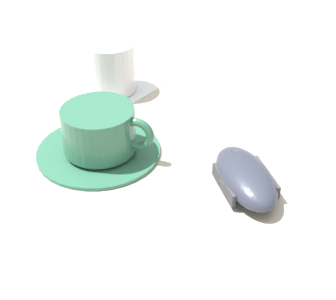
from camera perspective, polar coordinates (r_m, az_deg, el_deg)
name	(u,v)px	position (r m, az deg, el deg)	size (l,w,h in m)	color
ground_plane	(172,114)	(0.74, 0.50, 4.04)	(3.00, 3.00, 0.00)	#B2A899
saucer	(99,149)	(0.66, -7.69, 0.06)	(0.16, 0.16, 0.01)	#2D664C
coffee_cup	(100,129)	(0.64, -7.51, 2.30)	(0.12, 0.09, 0.06)	#2D664C
computer_mouse	(245,177)	(0.59, 8.58, -3.02)	(0.11, 0.13, 0.04)	#2D3342
mouse_cable	(227,108)	(0.75, 6.61, 4.69)	(0.04, 0.25, 0.00)	white
napkin_under_glass	(110,87)	(0.81, -6.42, 6.97)	(0.12, 0.12, 0.00)	white
drinking_glass	(111,67)	(0.79, -6.38, 9.18)	(0.07, 0.07, 0.08)	silver
napkin_spare	(259,80)	(0.84, 10.04, 7.66)	(0.15, 0.15, 0.00)	white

